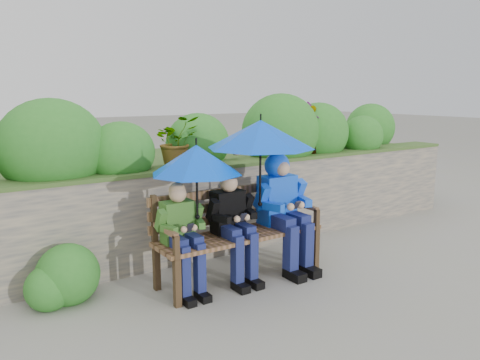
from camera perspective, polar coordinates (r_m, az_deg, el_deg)
ground at (r=4.88m, az=0.67°, el=-11.22°), size 60.00×60.00×0.00m
garden_backdrop at (r=5.93m, az=-8.91°, el=-0.63°), size 8.00×2.88×1.86m
park_bench at (r=4.63m, az=-0.46°, el=-5.71°), size 1.71×0.50×0.90m
boy_left at (r=4.25m, az=-7.07°, el=-6.27°), size 0.43×0.49×1.03m
boy_middle at (r=4.50m, az=-0.85°, el=-4.97°), size 0.46×0.53×1.07m
boy_right at (r=4.82m, az=5.24°, el=-2.67°), size 0.56×0.68×1.21m
umbrella_left at (r=4.16m, az=-5.33°, el=2.49°), size 0.83×0.83×0.74m
umbrella_right at (r=4.53m, az=2.53°, el=5.59°), size 1.05×1.05×0.91m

